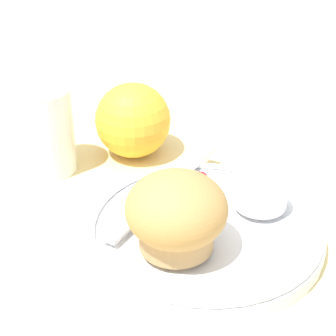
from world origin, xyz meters
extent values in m
plane|color=beige|center=(0.00, 0.00, 0.00)|extent=(3.00, 3.00, 0.00)
cylinder|color=white|center=(-0.01, -0.01, 0.01)|extent=(0.22, 0.22, 0.01)
torus|color=white|center=(-0.01, -0.01, 0.02)|extent=(0.21, 0.21, 0.01)
cylinder|color=tan|center=(-0.05, -0.03, 0.04)|extent=(0.06, 0.06, 0.03)
ellipsoid|color=#A87F47|center=(-0.05, -0.03, 0.06)|extent=(0.09, 0.09, 0.06)
cylinder|color=silver|center=(0.05, -0.02, 0.03)|extent=(0.05, 0.05, 0.02)
cylinder|color=white|center=(0.05, -0.02, 0.04)|extent=(0.04, 0.04, 0.00)
sphere|color=maroon|center=(0.01, 0.04, 0.03)|extent=(0.01, 0.01, 0.01)
sphere|color=maroon|center=(0.03, 0.04, 0.03)|extent=(0.01, 0.01, 0.01)
cube|color=silver|center=(-0.01, 0.05, 0.02)|extent=(0.19, 0.09, 0.00)
sphere|color=#F4A82D|center=(0.03, 0.16, 0.04)|extent=(0.09, 0.09, 0.09)
cylinder|color=silver|center=(-0.07, 0.19, 0.05)|extent=(0.06, 0.06, 0.10)
camera|label=1|loc=(-0.28, -0.33, 0.32)|focal=60.00mm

